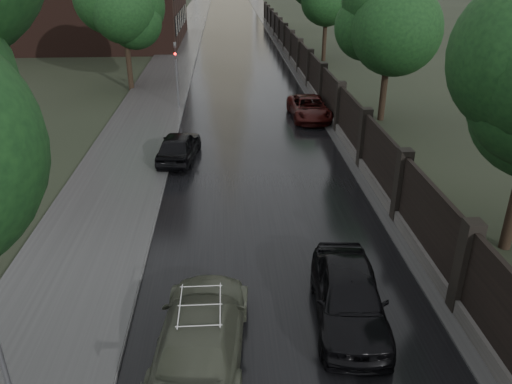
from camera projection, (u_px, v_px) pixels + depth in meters
name	position (u px, v px, depth m)	size (l,w,h in m)	color
fence_right	(305.00, 68.00, 37.24)	(0.45, 75.72, 2.70)	#383533
tree_left_far	(123.00, 11.00, 32.91)	(4.25, 4.25, 7.39)	black
tree_right_b	(390.00, 30.00, 26.68)	(4.08, 4.08, 7.01)	black
tree_right_c	(327.00, 2.00, 42.91)	(4.08, 4.08, 7.01)	black
traffic_light	(176.00, 70.00, 29.82)	(0.16, 0.32, 4.00)	#59595E
volga_sedan	(202.00, 332.00, 11.50)	(2.00, 4.93, 1.43)	#434738
hatchback_left	(179.00, 146.00, 22.85)	(1.60, 3.98, 1.36)	black
car_right_near	(349.00, 296.00, 12.67)	(1.75, 4.35, 1.48)	black
car_right_far	(309.00, 108.00, 28.74)	(2.08, 4.52, 1.26)	black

